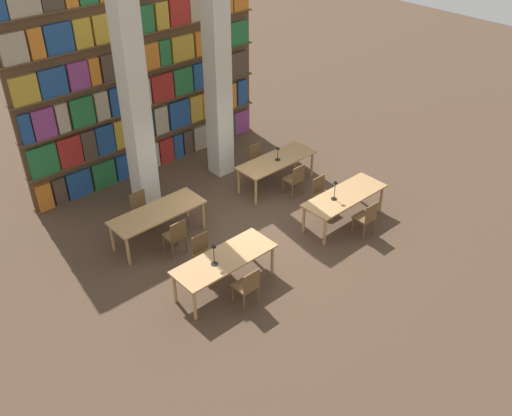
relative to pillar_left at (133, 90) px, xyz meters
The scene contains 19 objects.
ground_plane 4.17m from the pillar_left, 65.62° to the right, with size 40.00×40.00×0.00m, color #4C3828.
bookshelf_bank 1.89m from the pillar_left, 50.17° to the left, with size 6.97×0.35×5.50m.
pillar_left is the anchor object (origin of this frame).
pillar_center 2.40m from the pillar_left, ahead, with size 0.51×0.51×6.00m.
reading_table_0 4.44m from the pillar_left, 98.14° to the right, with size 2.18×0.81×0.76m.
chair_0 5.13m from the pillar_left, 96.89° to the right, with size 0.42×0.40×0.89m.
chair_1 3.99m from the pillar_left, 99.96° to the right, with size 0.42×0.40×0.89m.
desk_lamp_0 4.29m from the pillar_left, 102.04° to the right, with size 0.14×0.14×0.49m.
reading_table_1 5.40m from the pillar_left, 51.48° to the right, with size 2.18×0.81×0.76m.
chair_2 5.97m from the pillar_left, 56.22° to the right, with size 0.42×0.40×0.89m.
chair_3 5.01m from the pillar_left, 46.01° to the right, with size 0.42×0.40×0.89m.
desk_lamp_1 5.01m from the pillar_left, 54.34° to the right, with size 0.14×0.14×0.50m.
reading_table_2 2.82m from the pillar_left, 112.27° to the right, with size 2.18×0.81×0.76m.
chair_4 3.37m from the pillar_left, 105.90° to the right, with size 0.42×0.40×0.89m.
chair_5 2.71m from the pillar_left, 128.38° to the right, with size 0.42×0.40×0.89m.
reading_table_3 4.10m from the pillar_left, 26.72° to the right, with size 2.18×0.81×0.76m.
chair_6 4.50m from the pillar_left, 36.33° to the right, with size 0.42×0.40×0.89m.
chair_7 4.01m from the pillar_left, 15.41° to the right, with size 0.42×0.40×0.89m.
desk_lamp_2 3.94m from the pillar_left, 27.37° to the right, with size 0.14×0.14×0.39m.
Camera 1 is at (-7.17, -8.08, 7.90)m, focal length 40.00 mm.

